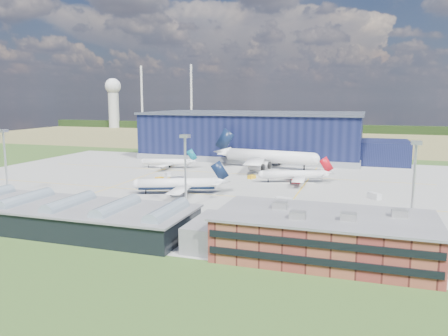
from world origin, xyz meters
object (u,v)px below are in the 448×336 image
(gse_tug_b, at_px, (159,179))
(airstair, at_px, (229,222))
(airliner_navy, at_px, (177,178))
(hangar, at_px, (259,137))
(airliner_widebody, at_px, (270,150))
(gse_cart_a, at_px, (194,184))
(light_mast_east, at_px, (415,170))
(car_a, at_px, (189,224))
(light_mast_west, at_px, (4,151))
(gse_cart_b, at_px, (168,174))
(airliner_red, at_px, (292,170))
(gse_van_a, at_px, (284,201))
(gse_tug_c, at_px, (252,177))
(ops_building, at_px, (324,235))
(gse_van_b, at_px, (374,196))
(light_mast_center, at_px, (185,159))
(car_b, at_px, (362,241))
(gse_tug_a, at_px, (170,180))
(airliner_regional, at_px, (166,159))

(gse_tug_b, relative_size, airstair, 0.61)
(airliner_navy, bearing_deg, hangar, -114.37)
(airliner_navy, bearing_deg, airliner_widebody, -128.15)
(airstair, bearing_deg, gse_cart_a, 107.59)
(gse_cart_a, bearing_deg, airliner_widebody, 89.42)
(light_mast_east, height_order, car_a, light_mast_east)
(light_mast_west, bearing_deg, airliner_navy, 17.02)
(gse_cart_a, bearing_deg, airliner_navy, -69.59)
(airliner_widebody, bearing_deg, gse_cart_b, -130.74)
(airliner_navy, xyz_separation_m, airliner_red, (35.87, 34.00, -0.62))
(hangar, height_order, gse_van_a, hangar)
(light_mast_west, xyz_separation_m, gse_tug_c, (76.85, 55.05, -14.68))
(light_mast_west, xyz_separation_m, airliner_navy, (58.79, 18.00, -9.68))
(airliner_widebody, distance_m, gse_cart_b, 52.00)
(light_mast_west, bearing_deg, ops_building, -14.62)
(airliner_widebody, distance_m, airstair, 101.89)
(airliner_widebody, relative_size, gse_cart_b, 18.82)
(gse_van_b, height_order, gse_tug_c, gse_van_b)
(airstair, bearing_deg, light_mast_center, 126.53)
(ops_building, bearing_deg, car_b, 57.05)
(gse_van_b, distance_m, airstair, 60.08)
(hangar, bearing_deg, gse_cart_a, -92.59)
(gse_tug_c, bearing_deg, light_mast_center, -72.58)
(gse_tug_b, bearing_deg, gse_cart_b, 120.14)
(hangar, bearing_deg, gse_tug_c, -78.62)
(light_mast_center, bearing_deg, airliner_navy, 121.91)
(light_mast_center, distance_m, gse_van_b, 65.87)
(ops_building, height_order, car_a, ops_building)
(light_mast_center, relative_size, gse_tug_b, 7.21)
(light_mast_west, xyz_separation_m, airliner_widebody, (77.92, 85.00, -6.34))
(gse_tug_a, xyz_separation_m, gse_cart_a, (12.47, -4.10, -0.08))
(airliner_widebody, bearing_deg, gse_tug_a, -116.24)
(airliner_regional, bearing_deg, gse_tug_c, 148.71)
(hangar, distance_m, gse_tug_c, 71.98)
(gse_cart_b, xyz_separation_m, airstair, (49.75, -67.15, 1.03))
(ops_building, xyz_separation_m, car_b, (7.78, 12.00, -4.26))
(car_b, bearing_deg, gse_van_a, 50.53)
(gse_cart_b, bearing_deg, light_mast_west, -178.94)
(hangar, bearing_deg, gse_van_b, -55.88)
(gse_cart_a, distance_m, gse_tug_c, 27.54)
(gse_tug_a, relative_size, gse_tug_c, 0.98)
(light_mast_west, bearing_deg, gse_van_b, 13.94)
(hangar, xyz_separation_m, airliner_red, (31.85, -72.80, -6.49))
(hangar, relative_size, car_b, 45.09)
(gse_cart_a, xyz_separation_m, gse_van_b, (67.43, -3.01, 0.47))
(light_mast_west, relative_size, airstair, 4.40)
(hangar, height_order, light_mast_west, hangar)
(airliner_widebody, bearing_deg, airliner_navy, -97.96)
(light_mast_east, xyz_separation_m, gse_cart_b, (-95.64, 51.15, -14.79))
(gse_tug_b, bearing_deg, airliner_regional, 132.33)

